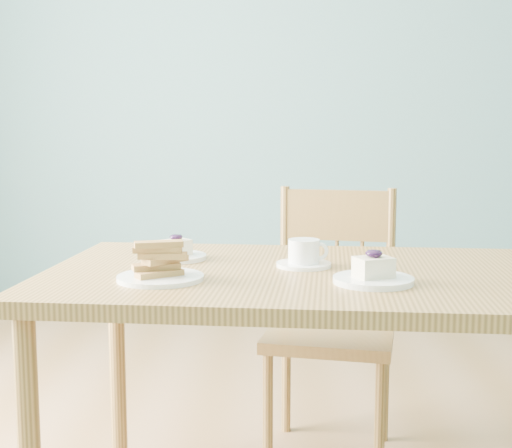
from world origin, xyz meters
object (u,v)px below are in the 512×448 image
(cheesecake_plate_near, at_px, (373,275))
(cheesecake_plate_far, at_px, (176,253))
(biscotti_plate, at_px, (160,267))
(dining_table, at_px, (315,299))
(coffee_cup, at_px, (304,255))
(dining_chair, at_px, (332,321))

(cheesecake_plate_near, bearing_deg, cheesecake_plate_far, 149.66)
(cheesecake_plate_near, relative_size, biscotti_plate, 0.91)
(dining_table, relative_size, cheesecake_plate_far, 8.60)
(cheesecake_plate_far, bearing_deg, biscotti_plate, -90.41)
(coffee_cup, xyz_separation_m, biscotti_plate, (-0.34, -0.17, 0.00))
(cheesecake_plate_near, xyz_separation_m, biscotti_plate, (-0.49, 0.02, 0.01))
(dining_chair, height_order, cheesecake_plate_far, dining_chair)
(dining_table, bearing_deg, cheesecake_plate_far, 162.24)
(coffee_cup, bearing_deg, cheesecake_plate_far, 165.43)
(cheesecake_plate_near, distance_m, biscotti_plate, 0.49)
(dining_table, bearing_deg, dining_chair, 85.10)
(coffee_cup, bearing_deg, dining_chair, 77.46)
(cheesecake_plate_far, bearing_deg, dining_chair, 39.44)
(dining_chair, height_order, cheesecake_plate_near, dining_chair)
(coffee_cup, bearing_deg, cheesecake_plate_near, -51.12)
(cheesecake_plate_near, distance_m, coffee_cup, 0.24)
(dining_chair, relative_size, cheesecake_plate_far, 5.36)
(dining_chair, bearing_deg, dining_table, -88.24)
(coffee_cup, relative_size, biscotti_plate, 0.69)
(dining_chair, height_order, coffee_cup, dining_chair)
(cheesecake_plate_near, bearing_deg, dining_table, 132.53)
(dining_table, xyz_separation_m, cheesecake_plate_near, (0.12, -0.14, 0.09))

